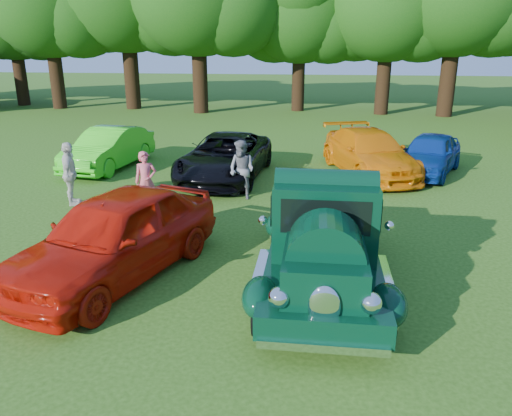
# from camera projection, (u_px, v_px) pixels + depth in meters

# --- Properties ---
(ground) EXTENTS (120.00, 120.00, 0.00)m
(ground) POSITION_uv_depth(u_px,v_px,m) (216.00, 286.00, 9.08)
(ground) COLOR #284C11
(ground) RESTS_ON ground
(hero_pickup) EXTENTS (2.42, 5.19, 2.03)m
(hero_pickup) POSITION_uv_depth(u_px,v_px,m) (323.00, 240.00, 8.87)
(hero_pickup) COLOR black
(hero_pickup) RESTS_ON ground
(red_convertible) EXTENTS (3.35, 5.13, 1.62)m
(red_convertible) POSITION_uv_depth(u_px,v_px,m) (115.00, 236.00, 9.24)
(red_convertible) COLOR #B21407
(red_convertible) RESTS_ON ground
(back_car_lime) EXTENTS (2.02, 4.37, 1.39)m
(back_car_lime) POSITION_uv_depth(u_px,v_px,m) (109.00, 149.00, 17.24)
(back_car_lime) COLOR #31CC1B
(back_car_lime) RESTS_ON ground
(back_car_black) EXTENTS (2.68, 5.21, 1.41)m
(back_car_black) POSITION_uv_depth(u_px,v_px,m) (225.00, 157.00, 15.97)
(back_car_black) COLOR black
(back_car_black) RESTS_ON ground
(back_car_orange) EXTENTS (3.40, 5.32, 1.44)m
(back_car_orange) POSITION_uv_depth(u_px,v_px,m) (369.00, 153.00, 16.49)
(back_car_orange) COLOR orange
(back_car_orange) RESTS_ON ground
(back_car_blue) EXTENTS (3.02, 4.23, 1.34)m
(back_car_blue) POSITION_uv_depth(u_px,v_px,m) (429.00, 154.00, 16.56)
(back_car_blue) COLOR navy
(back_car_blue) RESTS_ON ground
(spectator_pink) EXTENTS (0.67, 0.59, 1.56)m
(spectator_pink) POSITION_uv_depth(u_px,v_px,m) (146.00, 181.00, 12.93)
(spectator_pink) COLOR #C6515F
(spectator_pink) RESTS_ON ground
(spectator_grey) EXTENTS (1.01, 0.94, 1.65)m
(spectator_grey) POSITION_uv_depth(u_px,v_px,m) (242.00, 170.00, 13.87)
(spectator_grey) COLOR slate
(spectator_grey) RESTS_ON ground
(spectator_white) EXTENTS (0.74, 1.09, 1.72)m
(spectator_white) POSITION_uv_depth(u_px,v_px,m) (70.00, 174.00, 13.30)
(spectator_white) COLOR beige
(spectator_white) RESTS_ON ground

